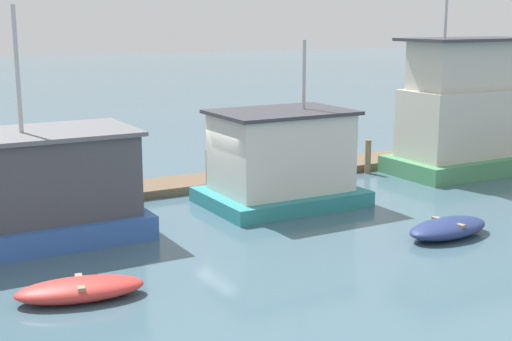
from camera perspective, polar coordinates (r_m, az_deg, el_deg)
name	(u,v)px	position (r m, az deg, el deg)	size (l,w,h in m)	color
ground_plane	(241,206)	(23.73, -1.19, -2.87)	(200.00, 200.00, 0.00)	#426070
dock_walkway	(200,182)	(26.52, -4.52, -0.96)	(33.80, 1.97, 0.30)	brown
houseboat_blue	(12,191)	(20.78, -18.95, -1.54)	(7.19, 3.60, 6.49)	#3866B7
houseboat_teal	(281,160)	(23.76, 2.02, 0.81)	(5.08, 3.70, 5.44)	teal
houseboat_green	(467,113)	(29.92, 16.53, 4.41)	(6.23, 3.33, 9.79)	#4C9360
dinghy_red	(80,289)	(16.48, -13.88, -9.21)	(3.00, 1.72, 0.47)	red
dinghy_navy	(448,228)	(21.12, 15.11, -4.46)	(2.91, 1.57, 0.51)	navy
mooring_post_near_right	(368,157)	(28.92, 8.94, 1.10)	(0.24, 0.24, 1.36)	#846B4C
mooring_post_far_left	(210,172)	(25.22, -3.69, -0.13)	(0.30, 0.30, 1.59)	brown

